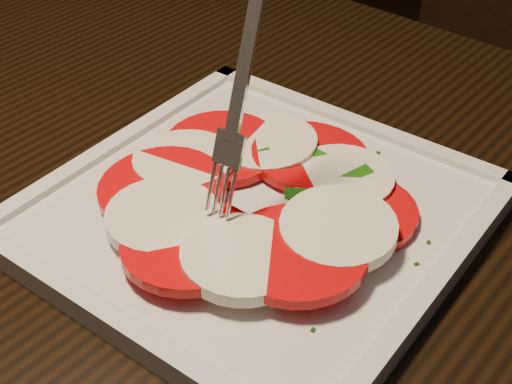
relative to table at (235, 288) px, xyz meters
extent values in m
cube|color=black|center=(0.00, 0.00, 0.08)|extent=(1.26, 0.90, 0.04)
cylinder|color=black|center=(-0.51, 0.38, -0.30)|extent=(0.06, 0.06, 0.71)
cube|color=black|center=(-0.02, 0.74, -0.20)|extent=(0.43, 0.43, 0.04)
cylinder|color=black|center=(-0.21, 0.57, -0.45)|extent=(0.04, 0.04, 0.41)
cylinder|color=black|center=(0.15, 0.55, -0.45)|extent=(0.04, 0.04, 0.41)
cylinder|color=black|center=(-0.20, 0.93, -0.45)|extent=(0.04, 0.04, 0.41)
cube|color=silver|center=(0.03, -0.01, 0.11)|extent=(0.32, 0.32, 0.01)
cylinder|color=red|center=(0.09, 0.03, 0.12)|extent=(0.10, 0.10, 0.01)
cylinder|color=white|center=(0.07, 0.05, 0.12)|extent=(0.08, 0.08, 0.01)
cylinder|color=red|center=(0.03, 0.07, 0.12)|extent=(0.10, 0.10, 0.02)
cylinder|color=white|center=(-0.01, 0.06, 0.12)|extent=(0.09, 0.08, 0.02)
cylinder|color=red|center=(-0.03, 0.03, 0.12)|extent=(0.10, 0.10, 0.01)
cylinder|color=white|center=(-0.05, -0.01, 0.12)|extent=(0.08, 0.08, 0.01)
cylinder|color=red|center=(-0.04, -0.04, 0.13)|extent=(0.10, 0.10, 0.01)
cylinder|color=white|center=(-0.01, -0.07, 0.13)|extent=(0.08, 0.08, 0.01)
cylinder|color=red|center=(0.03, -0.08, 0.13)|extent=(0.10, 0.10, 0.02)
cylinder|color=white|center=(0.06, -0.07, 0.13)|extent=(0.09, 0.08, 0.02)
cylinder|color=red|center=(0.09, -0.05, 0.13)|extent=(0.10, 0.10, 0.01)
cylinder|color=white|center=(0.10, -0.01, 0.13)|extent=(0.08, 0.09, 0.01)
cube|color=#1E5F10|center=(0.08, 0.06, 0.12)|extent=(0.02, 0.04, 0.01)
cube|color=#1E5F10|center=(0.07, -0.03, 0.12)|extent=(0.03, 0.01, 0.01)
cube|color=#1E5F10|center=(0.04, 0.07, 0.12)|extent=(0.04, 0.01, 0.01)
cube|color=#1E5F10|center=(-0.04, 0.02, 0.12)|extent=(0.01, 0.04, 0.00)
cube|color=#1E5F10|center=(-0.01, 0.05, 0.12)|extent=(0.04, 0.04, 0.01)
cube|color=#1E5F10|center=(-0.01, -0.03, 0.12)|extent=(0.03, 0.03, 0.00)
cube|color=#1E5F10|center=(0.07, -0.02, 0.12)|extent=(0.02, 0.04, 0.00)
cube|color=#1E5F10|center=(0.02, 0.04, 0.12)|extent=(0.01, 0.04, 0.01)
cube|color=#1E5F10|center=(0.06, 0.02, 0.12)|extent=(0.05, 0.04, 0.00)
cube|color=#113509|center=(0.07, 0.11, 0.11)|extent=(0.00, 0.00, 0.00)
cube|color=#113509|center=(-0.08, 0.06, 0.11)|extent=(0.00, 0.00, 0.00)
cube|color=#113509|center=(-0.02, 0.11, 0.11)|extent=(0.00, 0.00, 0.00)
cube|color=#113509|center=(0.12, 0.04, 0.11)|extent=(0.00, 0.00, 0.00)
cube|color=#113509|center=(0.16, 0.03, 0.11)|extent=(0.00, 0.00, 0.00)
cube|color=#113509|center=(-0.06, -0.06, 0.11)|extent=(0.00, 0.00, 0.00)
cube|color=#113509|center=(0.16, 0.00, 0.11)|extent=(0.00, 0.00, 0.00)
cube|color=#113509|center=(0.13, -0.05, 0.11)|extent=(0.00, 0.00, 0.00)
cube|color=#113509|center=(-0.06, 0.09, 0.11)|extent=(0.00, 0.00, 0.00)
cube|color=#113509|center=(-0.03, 0.07, 0.11)|extent=(0.00, 0.00, 0.00)
cube|color=#113509|center=(0.13, 0.00, 0.11)|extent=(0.00, 0.00, 0.00)
cube|color=#113509|center=(0.13, -0.01, 0.11)|extent=(0.00, 0.00, 0.00)
cube|color=#113509|center=(0.12, 0.03, 0.11)|extent=(0.00, 0.00, 0.00)
cube|color=#113509|center=(-0.08, 0.01, 0.11)|extent=(0.00, 0.00, 0.00)
cube|color=#113509|center=(0.13, -0.09, 0.11)|extent=(0.00, 0.00, 0.00)
cube|color=#113509|center=(-0.07, -0.04, 0.11)|extent=(0.00, 0.00, 0.00)
cube|color=#113509|center=(0.13, -0.04, 0.11)|extent=(0.00, 0.00, 0.00)
cube|color=#113509|center=(-0.07, -0.02, 0.11)|extent=(0.00, 0.00, 0.00)
camera|label=1|loc=(0.28, -0.36, 0.47)|focal=50.00mm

